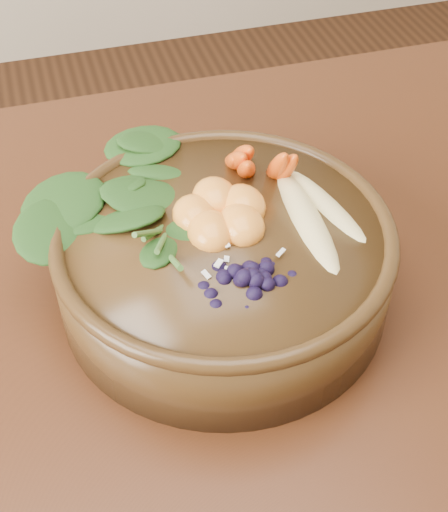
% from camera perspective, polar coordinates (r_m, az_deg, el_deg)
% --- Properties ---
extents(dining_table, '(1.60, 0.90, 0.75)m').
position_cam_1_polar(dining_table, '(0.68, -14.99, -15.94)').
color(dining_table, '#331C0C').
rests_on(dining_table, ground).
extents(stoneware_bowl, '(0.30, 0.30, 0.08)m').
position_cam_1_polar(stoneware_bowl, '(0.63, -0.00, -0.65)').
color(stoneware_bowl, '#402A13').
rests_on(stoneware_bowl, dining_table).
extents(kale_heap, '(0.20, 0.18, 0.04)m').
position_cam_1_polar(kale_heap, '(0.63, -5.47, 6.41)').
color(kale_heap, '#234D18').
rests_on(kale_heap, stoneware_bowl).
extents(carrot_cluster, '(0.06, 0.06, 0.08)m').
position_cam_1_polar(carrot_cluster, '(0.65, 2.78, 10.00)').
color(carrot_cluster, '#EB5014').
rests_on(carrot_cluster, stoneware_bowl).
extents(banana_halves, '(0.07, 0.17, 0.03)m').
position_cam_1_polar(banana_halves, '(0.62, 7.54, 4.54)').
color(banana_halves, '#E0CC84').
rests_on(banana_halves, stoneware_bowl).
extents(mandarin_cluster, '(0.09, 0.10, 0.03)m').
position_cam_1_polar(mandarin_cluster, '(0.61, -0.25, 4.30)').
color(mandarin_cluster, orange).
rests_on(mandarin_cluster, stoneware_bowl).
extents(blueberry_pile, '(0.14, 0.11, 0.04)m').
position_cam_1_polar(blueberry_pile, '(0.55, 1.91, -0.49)').
color(blueberry_pile, black).
rests_on(blueberry_pile, stoneware_bowl).
extents(coconut_flakes, '(0.10, 0.07, 0.01)m').
position_cam_1_polar(coconut_flakes, '(0.59, 0.69, 1.06)').
color(coconut_flakes, white).
rests_on(coconut_flakes, stoneware_bowl).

